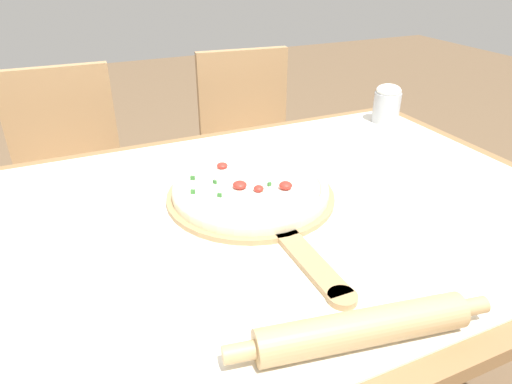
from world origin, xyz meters
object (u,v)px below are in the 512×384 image
pizza_peel (255,200)px  flour_cup (387,103)px  rolling_pin (362,328)px  chair_left (72,175)px  chair_right (249,144)px  pizza (251,188)px

pizza_peel → flour_cup: bearing=27.4°
rolling_pin → chair_left: chair_left is taller
flour_cup → rolling_pin: bearing=-129.9°
pizza_peel → flour_cup: size_ratio=4.80×
rolling_pin → chair_left: (-0.34, 1.27, -0.27)m
rolling_pin → flour_cup: (0.62, 0.74, 0.03)m
chair_right → flour_cup: size_ratio=7.25×
pizza → flour_cup: size_ratio=2.87×
chair_left → flour_cup: bearing=-27.3°
pizza → chair_left: bearing=113.9°
pizza → flour_cup: bearing=25.7°
rolling_pin → chair_right: bearing=73.7°
flour_cup → pizza: bearing=-154.3°
pizza_peel → chair_right: size_ratio=0.66×
chair_left → flour_cup: size_ratio=7.25×
rolling_pin → pizza: bearing=86.9°
pizza_peel → rolling_pin: (-0.02, -0.43, 0.02)m
pizza_peel → chair_left: bearing=113.4°
chair_right → rolling_pin: bearing=-100.1°
pizza_peel → rolling_pin: 0.43m
pizza_peel → pizza: bearing=89.9°
pizza_peel → rolling_pin: size_ratio=1.46×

